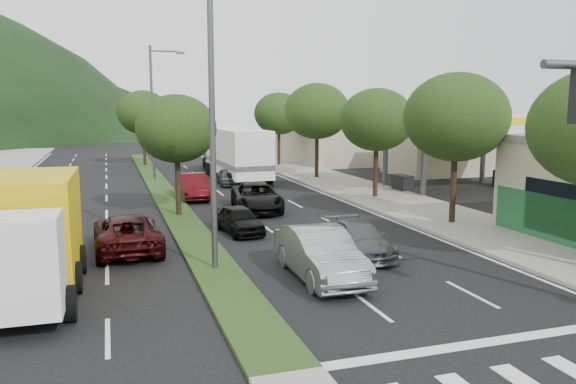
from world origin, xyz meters
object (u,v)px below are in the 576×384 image
object	(u,v)px
tree_med_near	(176,129)
car_queue_d	(256,197)
car_queue_b	(359,239)
suv_maroon	(127,233)
tree_r_d	(317,111)
car_queue_f	(215,160)
sedan_silver	(320,254)
box_truck	(30,240)
car_queue_a	(239,220)
motorhome	(237,153)
streetlight_mid	(155,106)
car_queue_c	(193,186)
streetlight_near	(218,104)
car_queue_e	(229,177)
tree_r_b	(456,117)
tree_med_far	(143,112)
tree_r_c	(377,120)
tree_r_e	(279,114)

from	to	relation	value
tree_med_near	car_queue_d	size ratio (longest dim) A/B	1.14
car_queue_b	car_queue_d	distance (m)	10.09
suv_maroon	tree_r_d	bearing A→B (deg)	-130.56
car_queue_f	sedan_silver	bearing A→B (deg)	-87.36
box_truck	tree_r_d	bearing A→B (deg)	-126.51
car_queue_a	motorhome	distance (m)	18.48
streetlight_mid	car_queue_c	distance (m)	10.85
tree_r_d	car_queue_a	xyz separation A→B (m)	(-9.93, -16.63, -4.58)
streetlight_near	suv_maroon	xyz separation A→B (m)	(-2.94, 3.64, -4.86)
car_queue_a	car_queue_d	size ratio (longest dim) A/B	0.67
tree_med_near	car_queue_e	distance (m)	12.28
tree_r_b	car_queue_e	world-z (taller)	tree_r_b
car_queue_a	car_queue_f	bearing A→B (deg)	75.06
car_queue_d	car_queue_e	size ratio (longest dim) A/B	1.49
motorhome	streetlight_mid	bearing A→B (deg)	162.84
streetlight_mid	car_queue_d	size ratio (longest dim) A/B	1.90
tree_med_far	tree_r_c	bearing A→B (deg)	-63.43
car_queue_b	tree_med_near	bearing A→B (deg)	123.17
motorhome	streetlight_near	bearing A→B (deg)	-105.52
tree_r_b	car_queue_e	size ratio (longest dim) A/B	1.97
car_queue_e	sedan_silver	bearing A→B (deg)	-89.65
suv_maroon	box_truck	distance (m)	5.27
streetlight_near	motorhome	bearing A→B (deg)	75.95
car_queue_b	box_truck	distance (m)	11.18
streetlight_near	car_queue_d	distance (m)	12.11
tree_r_d	suv_maroon	world-z (taller)	tree_r_d
car_queue_a	car_queue_e	distance (m)	15.51
streetlight_mid	car_queue_e	bearing A→B (deg)	-43.45
car_queue_e	tree_r_c	bearing A→B (deg)	-45.49
tree_med_near	motorhome	world-z (taller)	tree_med_near
sedan_silver	streetlight_mid	bearing A→B (deg)	96.60
car_queue_c	suv_maroon	bearing A→B (deg)	-110.13
car_queue_b	car_queue_e	world-z (taller)	car_queue_b
tree_med_near	car_queue_a	world-z (taller)	tree_med_near
sedan_silver	car_queue_c	bearing A→B (deg)	95.74
tree_r_d	car_queue_c	world-z (taller)	tree_r_d
suv_maroon	car_queue_e	distance (m)	18.59
car_queue_b	car_queue_d	xyz separation A→B (m)	(-1.34, 10.00, 0.11)
sedan_silver	tree_r_e	bearing A→B (deg)	75.75
streetlight_mid	car_queue_e	world-z (taller)	streetlight_mid
tree_r_b	car_queue_b	distance (m)	8.66
tree_med_near	suv_maroon	world-z (taller)	tree_med_near
streetlight_mid	car_queue_a	size ratio (longest dim) A/B	2.83
tree_r_b	streetlight_mid	size ratio (longest dim) A/B	0.69
tree_med_far	car_queue_d	size ratio (longest dim) A/B	1.32
tree_med_near	box_truck	distance (m)	12.38
tree_r_b	tree_r_d	world-z (taller)	tree_r_d
box_truck	tree_med_far	bearing A→B (deg)	-97.39
tree_r_e	suv_maroon	bearing A→B (deg)	-117.45
tree_med_near	tree_r_b	bearing A→B (deg)	-26.57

